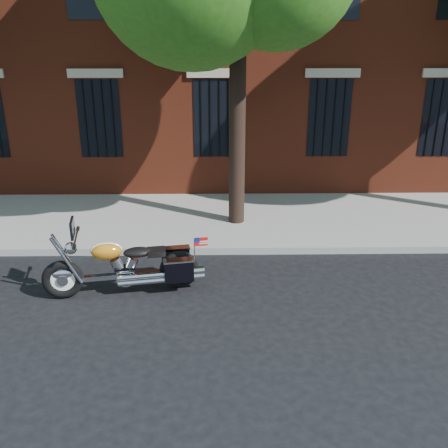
{
  "coord_description": "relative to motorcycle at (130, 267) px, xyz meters",
  "views": [
    {
      "loc": [
        0.03,
        -8.09,
        4.24
      ],
      "look_at": [
        0.18,
        0.8,
        0.87
      ],
      "focal_mm": 40.0,
      "sensor_mm": 36.0,
      "label": 1
    }
  ],
  "objects": [
    {
      "name": "ground",
      "position": [
        1.47,
        0.26,
        -0.48
      ],
      "size": [
        120.0,
        120.0,
        0.0
      ],
      "primitive_type": "plane",
      "color": "black",
      "rests_on": "ground"
    },
    {
      "name": "sidewalk",
      "position": [
        1.47,
        3.52,
        -0.4
      ],
      "size": [
        40.0,
        3.6,
        0.15
      ],
      "primitive_type": "cube",
      "color": "gray",
      "rests_on": "ground"
    },
    {
      "name": "curb",
      "position": [
        1.47,
        1.64,
        -0.4
      ],
      "size": [
        40.0,
        0.16,
        0.15
      ],
      "primitive_type": "cube",
      "color": "gray",
      "rests_on": "ground"
    },
    {
      "name": "motorcycle",
      "position": [
        0.0,
        0.0,
        0.0
      ],
      "size": [
        2.83,
        1.09,
        1.42
      ],
      "rotation": [
        0.0,
        0.0,
        0.18
      ],
      "color": "black",
      "rests_on": "ground"
    }
  ]
}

